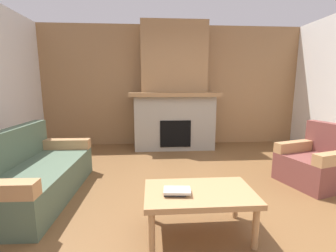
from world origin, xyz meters
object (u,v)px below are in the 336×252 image
object	(u,v)px
fireplace	(174,95)
couch	(32,175)
armchair	(317,163)
coffee_table	(199,196)

from	to	relation	value
fireplace	couch	bearing A→B (deg)	-130.44
fireplace	armchair	xyz separation A→B (m)	(1.83, -2.15, -0.87)
couch	armchair	distance (m)	3.80
armchair	coffee_table	world-z (taller)	armchair
fireplace	couch	world-z (taller)	fireplace
fireplace	coffee_table	distance (m)	3.28
coffee_table	fireplace	bearing A→B (deg)	88.85
armchair	fireplace	bearing A→B (deg)	130.30
coffee_table	couch	bearing A→B (deg)	155.54
couch	armchair	world-z (taller)	same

